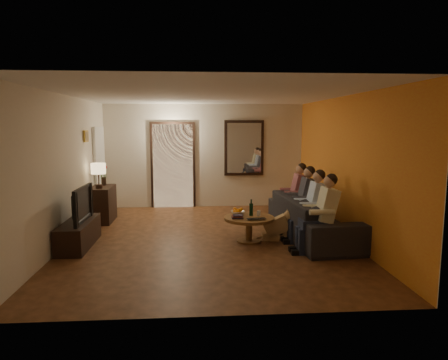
{
  "coord_description": "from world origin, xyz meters",
  "views": [
    {
      "loc": [
        -0.23,
        -7.11,
        2.07
      ],
      "look_at": [
        0.3,
        0.3,
        1.05
      ],
      "focal_mm": 32.0,
      "sensor_mm": 36.0,
      "label": 1
    }
  ],
  "objects": [
    {
      "name": "wine_glass",
      "position": [
        0.89,
        -0.15,
        0.5
      ],
      "size": [
        0.06,
        0.06,
        0.1
      ],
      "primitive_type": "cylinder",
      "color": "silver",
      "rests_on": "coffee_table"
    },
    {
      "name": "front_wall",
      "position": [
        0.0,
        -3.0,
        1.3
      ],
      "size": [
        5.0,
        0.02,
        2.6
      ],
      "primitive_type": "cube",
      "color": "beige",
      "rests_on": "floor"
    },
    {
      "name": "framed_art",
      "position": [
        -2.47,
        1.3,
        1.85
      ],
      "size": [
        0.03,
        0.28,
        0.24
      ],
      "primitive_type": "cube",
      "color": "#B28C33",
      "rests_on": "left_wall"
    },
    {
      "name": "white_door",
      "position": [
        -2.46,
        2.3,
        1.02
      ],
      "size": [
        0.06,
        0.85,
        2.04
      ],
      "primitive_type": "cube",
      "color": "white",
      "rests_on": "floor"
    },
    {
      "name": "oranges",
      "position": [
        0.53,
        0.02,
        0.55
      ],
      "size": [
        0.2,
        0.2,
        0.08
      ],
      "primitive_type": null,
      "color": "orange",
      "rests_on": "bowl"
    },
    {
      "name": "sofa",
      "position": [
        1.92,
        -0.02,
        0.38
      ],
      "size": [
        2.65,
        1.19,
        0.75
      ],
      "primitive_type": "imported",
      "rotation": [
        0.0,
        0.0,
        1.64
      ],
      "color": "black",
      "rests_on": "floor"
    },
    {
      "name": "right_wall",
      "position": [
        2.5,
        0.0,
        1.3
      ],
      "size": [
        0.02,
        6.0,
        2.6
      ],
      "primitive_type": "cube",
      "color": "beige",
      "rests_on": "floor"
    },
    {
      "name": "dog",
      "position": [
        1.22,
        -0.16,
        0.28
      ],
      "size": [
        0.58,
        0.28,
        0.56
      ],
      "primitive_type": null,
      "rotation": [
        0.0,
        0.0,
        -0.07
      ],
      "color": "#B67C54",
      "rests_on": "floor"
    },
    {
      "name": "dresser",
      "position": [
        -2.25,
        1.51,
        0.38
      ],
      "size": [
        0.45,
        0.86,
        0.76
      ],
      "primitive_type": "cube",
      "color": "black",
      "rests_on": "floor"
    },
    {
      "name": "kitchen_doorway",
      "position": [
        -0.8,
        2.98,
        1.05
      ],
      "size": [
        1.0,
        0.06,
        2.1
      ],
      "primitive_type": "cube",
      "color": "#FFE0A5",
      "rests_on": "floor"
    },
    {
      "name": "door_trim",
      "position": [
        -0.8,
        2.97,
        1.05
      ],
      "size": [
        1.12,
        0.04,
        2.22
      ],
      "primitive_type": "cube",
      "color": "black",
      "rests_on": "floor"
    },
    {
      "name": "mirror_glass",
      "position": [
        1.0,
        2.93,
        1.5
      ],
      "size": [
        0.86,
        0.02,
        1.26
      ],
      "primitive_type": "cube",
      "color": "white",
      "rests_on": "back_wall"
    },
    {
      "name": "bowl",
      "position": [
        0.53,
        0.02,
        0.48
      ],
      "size": [
        0.26,
        0.26,
        0.06
      ],
      "primitive_type": "imported",
      "color": "white",
      "rests_on": "coffee_table"
    },
    {
      "name": "floor",
      "position": [
        0.0,
        0.0,
        0.0
      ],
      "size": [
        5.0,
        6.0,
        0.01
      ],
      "primitive_type": "cube",
      "color": "#3C2210",
      "rests_on": "ground"
    },
    {
      "name": "art_canvas",
      "position": [
        -2.46,
        1.3,
        1.85
      ],
      "size": [
        0.01,
        0.22,
        0.18
      ],
      "primitive_type": "cube",
      "color": "brown",
      "rests_on": "left_wall"
    },
    {
      "name": "laptop",
      "position": [
        0.81,
        -0.48,
        0.46
      ],
      "size": [
        0.35,
        0.25,
        0.03
      ],
      "primitive_type": "imported",
      "rotation": [
        0.0,
        0.0,
        0.11
      ],
      "color": "black",
      "rests_on": "coffee_table"
    },
    {
      "name": "flower_vase",
      "position": [
        -2.25,
        1.73,
        0.98
      ],
      "size": [
        0.14,
        0.14,
        0.44
      ],
      "primitive_type": null,
      "color": "red",
      "rests_on": "dresser"
    },
    {
      "name": "table_lamp",
      "position": [
        -2.25,
        1.29,
        1.03
      ],
      "size": [
        0.3,
        0.3,
        0.54
      ],
      "primitive_type": null,
      "color": "beige",
      "rests_on": "dresser"
    },
    {
      "name": "coffee_table",
      "position": [
        0.71,
        -0.2,
        0.23
      ],
      "size": [
        1.12,
        1.12,
        0.45
      ],
      "primitive_type": "cylinder",
      "rotation": [
        0.0,
        0.0,
        -0.31
      ],
      "color": "brown",
      "rests_on": "floor"
    },
    {
      "name": "person_c",
      "position": [
        1.82,
        0.28,
        0.6
      ],
      "size": [
        0.6,
        0.4,
        1.2
      ],
      "primitive_type": null,
      "color": "tan",
      "rests_on": "sofa"
    },
    {
      "name": "left_wall",
      "position": [
        -2.5,
        0.0,
        1.3
      ],
      "size": [
        0.02,
        6.0,
        2.6
      ],
      "primitive_type": "cube",
      "color": "beige",
      "rests_on": "floor"
    },
    {
      "name": "person_b",
      "position": [
        1.82,
        -0.32,
        0.6
      ],
      "size": [
        0.6,
        0.4,
        1.2
      ],
      "primitive_type": null,
      "color": "tan",
      "rests_on": "sofa"
    },
    {
      "name": "tv_stand",
      "position": [
        -2.25,
        -0.29,
        0.22
      ],
      "size": [
        0.45,
        1.32,
        0.44
      ],
      "primitive_type": "cube",
      "color": "black",
      "rests_on": "floor"
    },
    {
      "name": "mirror_frame",
      "position": [
        1.0,
        2.96,
        1.5
      ],
      "size": [
        1.0,
        0.05,
        1.4
      ],
      "primitive_type": "cube",
      "color": "black",
      "rests_on": "back_wall"
    },
    {
      "name": "ceiling",
      "position": [
        0.0,
        0.0,
        2.6
      ],
      "size": [
        5.0,
        6.0,
        0.01
      ],
      "primitive_type": "cube",
      "color": "white",
      "rests_on": "back_wall"
    },
    {
      "name": "book_stack",
      "position": [
        0.49,
        -0.3,
        0.48
      ],
      "size": [
        0.2,
        0.15,
        0.07
      ],
      "primitive_type": null,
      "color": "black",
      "rests_on": "coffee_table"
    },
    {
      "name": "person_d",
      "position": [
        1.82,
        0.88,
        0.6
      ],
      "size": [
        0.6,
        0.4,
        1.2
      ],
      "primitive_type": null,
      "color": "tan",
      "rests_on": "sofa"
    },
    {
      "name": "person_a",
      "position": [
        1.82,
        -0.92,
        0.6
      ],
      "size": [
        0.6,
        0.4,
        1.2
      ],
      "primitive_type": null,
      "color": "tan",
      "rests_on": "sofa"
    },
    {
      "name": "orange_accent",
      "position": [
        2.49,
        0.0,
        1.3
      ],
      "size": [
        0.01,
        6.0,
        2.6
      ],
      "primitive_type": "cube",
      "color": "orange",
      "rests_on": "right_wall"
    },
    {
      "name": "tv",
      "position": [
        -2.25,
        -0.29,
        0.74
      ],
      "size": [
        1.04,
        0.14,
        0.6
      ],
      "primitive_type": "imported",
      "rotation": [
        0.0,
        0.0,
        1.57
      ],
      "color": "black",
      "rests_on": "tv_stand"
    },
    {
      "name": "wine_bottle",
      "position": [
        0.76,
        -0.1,
        0.6
      ],
      "size": [
        0.07,
        0.07,
        0.31
      ],
      "primitive_type": null,
      "color": "black",
      "rests_on": "coffee_table"
    },
    {
      "name": "fridge_glimpse",
      "position": [
        -0.55,
        2.98,
        0.9
      ],
      "size": [
        0.45,
        0.03,
        1.7
      ],
      "primitive_type": "cube",
      "color": "silver",
      "rests_on": "floor"
    },
    {
      "name": "back_wall",
      "position": [
        0.0,
        3.0,
        1.3
      ],
      "size": [
        5.0,
        0.02,
        2.6
      ],
      "primitive_type": "cube",
      "color": "beige",
      "rests_on": "floor"
    }
  ]
}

